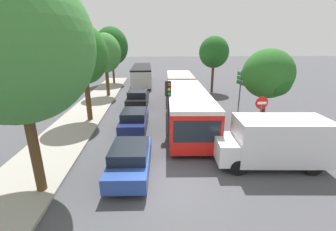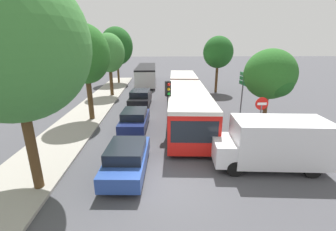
{
  "view_description": "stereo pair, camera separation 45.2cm",
  "coord_description": "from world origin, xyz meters",
  "px_view_note": "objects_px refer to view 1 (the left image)",
  "views": [
    {
      "loc": [
        -0.91,
        -7.94,
        5.5
      ],
      "look_at": [
        0.2,
        5.5,
        1.2
      ],
      "focal_mm": 24.0,
      "sensor_mm": 36.0,
      "label": 1
    },
    {
      "loc": [
        -0.46,
        -7.97,
        5.5
      ],
      "look_at": [
        0.2,
        5.5,
        1.2
      ],
      "focal_mm": 24.0,
      "sensor_mm": 36.0,
      "label": 2
    }
  ],
  "objects_px": {
    "tree_left_near": "(11,49)",
    "tree_right_mid": "(214,52)",
    "traffic_light": "(168,96)",
    "no_entry_sign": "(260,113)",
    "tree_left_far": "(105,53)",
    "tree_right_near": "(269,75)",
    "queued_car_navy": "(134,120)",
    "queued_car_black": "(138,98)",
    "direction_sign_post": "(241,84)",
    "queued_car_blue": "(130,159)",
    "tree_left_distant": "(112,46)",
    "tree_left_mid": "(84,56)",
    "articulated_bus": "(183,95)",
    "white_van": "(275,141)",
    "city_bus_rear": "(142,73)"
  },
  "relations": [
    {
      "from": "tree_left_near",
      "to": "tree_right_mid",
      "type": "xyz_separation_m",
      "value": [
        11.8,
        18.38,
        -0.76
      ]
    },
    {
      "from": "traffic_light",
      "to": "no_entry_sign",
      "type": "xyz_separation_m",
      "value": [
        4.92,
        -1.94,
        -0.62
      ]
    },
    {
      "from": "tree_left_far",
      "to": "tree_right_near",
      "type": "distance_m",
      "value": 16.24
    },
    {
      "from": "queued_car_navy",
      "to": "queued_car_black",
      "type": "bearing_deg",
      "value": 3.64
    },
    {
      "from": "direction_sign_post",
      "to": "tree_right_near",
      "type": "xyz_separation_m",
      "value": [
        0.54,
        -3.04,
        1.03
      ]
    },
    {
      "from": "queued_car_navy",
      "to": "tree_left_far",
      "type": "height_order",
      "value": "tree_left_far"
    },
    {
      "from": "queued_car_blue",
      "to": "tree_left_distant",
      "type": "height_order",
      "value": "tree_left_distant"
    },
    {
      "from": "tree_left_mid",
      "to": "tree_right_mid",
      "type": "relative_size",
      "value": 1.07
    },
    {
      "from": "articulated_bus",
      "to": "queued_car_blue",
      "type": "bearing_deg",
      "value": -17.78
    },
    {
      "from": "white_van",
      "to": "traffic_light",
      "type": "bearing_deg",
      "value": -37.27
    },
    {
      "from": "articulated_bus",
      "to": "queued_car_blue",
      "type": "distance_m",
      "value": 9.97
    },
    {
      "from": "white_van",
      "to": "queued_car_navy",
      "type": "bearing_deg",
      "value": -32.7
    },
    {
      "from": "white_van",
      "to": "no_entry_sign",
      "type": "relative_size",
      "value": 1.83
    },
    {
      "from": "white_van",
      "to": "tree_left_far",
      "type": "xyz_separation_m",
      "value": [
        -10.21,
        15.52,
        3.36
      ]
    },
    {
      "from": "no_entry_sign",
      "to": "tree_right_mid",
      "type": "bearing_deg",
      "value": 174.49
    },
    {
      "from": "no_entry_sign",
      "to": "tree_right_mid",
      "type": "distance_m",
      "value": 15.17
    },
    {
      "from": "tree_right_mid",
      "to": "traffic_light",
      "type": "bearing_deg",
      "value": -116.18
    },
    {
      "from": "queued_car_navy",
      "to": "tree_right_near",
      "type": "distance_m",
      "value": 9.19
    },
    {
      "from": "queued_car_blue",
      "to": "tree_right_mid",
      "type": "height_order",
      "value": "tree_right_mid"
    },
    {
      "from": "city_bus_rear",
      "to": "white_van",
      "type": "height_order",
      "value": "city_bus_rear"
    },
    {
      "from": "articulated_bus",
      "to": "tree_right_near",
      "type": "xyz_separation_m",
      "value": [
        4.85,
        -4.27,
        2.14
      ]
    },
    {
      "from": "queued_car_blue",
      "to": "tree_left_mid",
      "type": "distance_m",
      "value": 9.09
    },
    {
      "from": "queued_car_navy",
      "to": "traffic_light",
      "type": "xyz_separation_m",
      "value": [
        2.18,
        -1.06,
        1.81
      ]
    },
    {
      "from": "queued_car_black",
      "to": "articulated_bus",
      "type": "bearing_deg",
      "value": -116.61
    },
    {
      "from": "white_van",
      "to": "tree_right_mid",
      "type": "xyz_separation_m",
      "value": [
        1.76,
        17.08,
        3.36
      ]
    },
    {
      "from": "queued_car_blue",
      "to": "white_van",
      "type": "bearing_deg",
      "value": -85.32
    },
    {
      "from": "queued_car_black",
      "to": "city_bus_rear",
      "type": "bearing_deg",
      "value": 3.12
    },
    {
      "from": "direction_sign_post",
      "to": "tree_right_mid",
      "type": "xyz_separation_m",
      "value": [
        0.36,
        9.25,
        2.04
      ]
    },
    {
      "from": "city_bus_rear",
      "to": "white_van",
      "type": "xyz_separation_m",
      "value": [
        6.76,
        -23.96,
        -0.2
      ]
    },
    {
      "from": "traffic_light",
      "to": "tree_left_near",
      "type": "xyz_separation_m",
      "value": [
        -5.45,
        -5.47,
        2.87
      ]
    },
    {
      "from": "no_entry_sign",
      "to": "tree_left_mid",
      "type": "distance_m",
      "value": 11.93
    },
    {
      "from": "tree_left_far",
      "to": "queued_car_blue",
      "type": "bearing_deg",
      "value": -77.11
    },
    {
      "from": "city_bus_rear",
      "to": "queued_car_black",
      "type": "xyz_separation_m",
      "value": [
        -0.05,
        -12.66,
        -0.7
      ]
    },
    {
      "from": "white_van",
      "to": "tree_left_far",
      "type": "relative_size",
      "value": 0.78
    },
    {
      "from": "articulated_bus",
      "to": "queued_car_blue",
      "type": "xyz_separation_m",
      "value": [
        -3.71,
        -9.22,
        -0.77
      ]
    },
    {
      "from": "tree_left_far",
      "to": "tree_left_distant",
      "type": "relative_size",
      "value": 0.85
    },
    {
      "from": "tree_left_far",
      "to": "tree_left_distant",
      "type": "distance_m",
      "value": 8.44
    },
    {
      "from": "traffic_light",
      "to": "tree_right_near",
      "type": "bearing_deg",
      "value": 79.9
    },
    {
      "from": "white_van",
      "to": "tree_right_near",
      "type": "relative_size",
      "value": 0.98
    },
    {
      "from": "queued_car_black",
      "to": "tree_left_distant",
      "type": "xyz_separation_m",
      "value": [
        -4.0,
        12.61,
        4.47
      ]
    },
    {
      "from": "traffic_light",
      "to": "tree_left_mid",
      "type": "height_order",
      "value": "tree_left_mid"
    },
    {
      "from": "tree_right_mid",
      "to": "tree_left_distant",
      "type": "bearing_deg",
      "value": 151.44
    },
    {
      "from": "tree_right_near",
      "to": "tree_right_mid",
      "type": "distance_m",
      "value": 12.34
    },
    {
      "from": "traffic_light",
      "to": "tree_left_near",
      "type": "bearing_deg",
      "value": -60.43
    },
    {
      "from": "traffic_light",
      "to": "tree_left_distant",
      "type": "height_order",
      "value": "tree_left_distant"
    },
    {
      "from": "no_entry_sign",
      "to": "tree_left_mid",
      "type": "bearing_deg",
      "value": -115.4
    },
    {
      "from": "queued_car_blue",
      "to": "tree_left_far",
      "type": "height_order",
      "value": "tree_left_far"
    },
    {
      "from": "queued_car_navy",
      "to": "tree_right_near",
      "type": "relative_size",
      "value": 0.76
    },
    {
      "from": "white_van",
      "to": "tree_left_near",
      "type": "bearing_deg",
      "value": 12.34
    },
    {
      "from": "articulated_bus",
      "to": "queued_car_blue",
      "type": "height_order",
      "value": "articulated_bus"
    }
  ]
}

